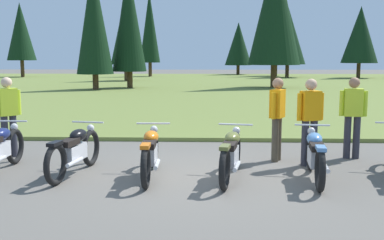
# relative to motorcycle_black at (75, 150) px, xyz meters

# --- Properties ---
(ground_plane) EXTENTS (140.00, 140.00, 0.00)m
(ground_plane) POSITION_rel_motorcycle_black_xyz_m (2.05, 0.05, -0.44)
(ground_plane) COLOR #605B54
(grass_moorland) EXTENTS (80.00, 44.00, 0.10)m
(grass_moorland) POSITION_rel_motorcycle_black_xyz_m (2.05, 25.25, -0.39)
(grass_moorland) COLOR olive
(grass_moorland) RESTS_ON ground
(forest_treeline) EXTENTS (42.00, 29.71, 8.96)m
(forest_treeline) POSITION_rel_motorcycle_black_xyz_m (7.94, 32.74, 4.03)
(forest_treeline) COLOR #47331E
(forest_treeline) RESTS_ON ground
(motorcycle_black) EXTENTS (0.62, 2.09, 0.88)m
(motorcycle_black) POSITION_rel_motorcycle_black_xyz_m (0.00, 0.00, 0.00)
(motorcycle_black) COLOR black
(motorcycle_black) RESTS_ON ground
(motorcycle_orange) EXTENTS (0.62, 2.10, 0.88)m
(motorcycle_orange) POSITION_rel_motorcycle_black_xyz_m (1.36, -0.13, 0.00)
(motorcycle_orange) COLOR black
(motorcycle_orange) RESTS_ON ground
(motorcycle_olive) EXTENTS (0.66, 2.08, 0.88)m
(motorcycle_olive) POSITION_rel_motorcycle_black_xyz_m (2.75, -0.20, 0.00)
(motorcycle_olive) COLOR black
(motorcycle_olive) RESTS_ON ground
(motorcycle_sky_blue) EXTENTS (0.62, 2.10, 0.88)m
(motorcycle_sky_blue) POSITION_rel_motorcycle_black_xyz_m (4.17, -0.23, 0.00)
(motorcycle_sky_blue) COLOR black
(motorcycle_sky_blue) RESTS_ON ground
(rider_near_row_end) EXTENTS (0.42, 0.41, 1.67)m
(rider_near_row_end) POSITION_rel_motorcycle_black_xyz_m (-1.77, 1.35, 0.51)
(rider_near_row_end) COLOR #2D2D38
(rider_near_row_end) RESTS_ON ground
(rider_with_back_turned) EXTENTS (0.36, 0.50, 1.67)m
(rider_with_back_turned) POSITION_rel_motorcycle_black_xyz_m (3.73, 1.21, 0.51)
(rider_with_back_turned) COLOR #4C4233
(rider_with_back_turned) RESTS_ON ground
(rider_checking_bike) EXTENTS (0.54, 0.27, 1.67)m
(rider_checking_bike) POSITION_rel_motorcycle_black_xyz_m (5.31, 1.50, 0.51)
(rider_checking_bike) COLOR #2D2D38
(rider_checking_bike) RESTS_ON ground
(rider_in_hivis_vest) EXTENTS (0.53, 0.32, 1.67)m
(rider_in_hivis_vest) POSITION_rel_motorcycle_black_xyz_m (4.30, 0.84, 0.51)
(rider_in_hivis_vest) COLOR #2D2D38
(rider_in_hivis_vest) RESTS_ON ground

